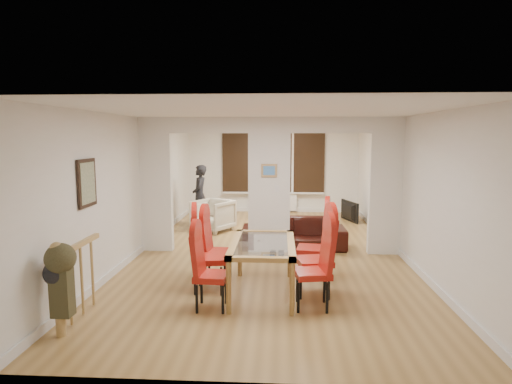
# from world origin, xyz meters

# --- Properties ---
(floor) EXTENTS (5.00, 9.00, 0.01)m
(floor) POSITION_xyz_m (0.00, 0.00, 0.00)
(floor) COLOR olive
(floor) RESTS_ON ground
(room_walls) EXTENTS (5.00, 9.00, 2.60)m
(room_walls) POSITION_xyz_m (0.00, 0.00, 1.30)
(room_walls) COLOR silver
(room_walls) RESTS_ON floor
(divider_wall) EXTENTS (5.00, 0.18, 2.60)m
(divider_wall) POSITION_xyz_m (0.00, 0.00, 1.30)
(divider_wall) COLOR white
(divider_wall) RESTS_ON floor
(bay_window_blinds) EXTENTS (3.00, 0.08, 1.80)m
(bay_window_blinds) POSITION_xyz_m (0.00, 4.44, 1.50)
(bay_window_blinds) COLOR black
(bay_window_blinds) RESTS_ON room_walls
(radiator) EXTENTS (1.40, 0.08, 0.50)m
(radiator) POSITION_xyz_m (0.00, 4.40, 0.30)
(radiator) COLOR white
(radiator) RESTS_ON floor
(pendant_light) EXTENTS (0.36, 0.36, 0.36)m
(pendant_light) POSITION_xyz_m (0.30, 3.30, 2.15)
(pendant_light) COLOR orange
(pendant_light) RESTS_ON room_walls
(stair_newel) EXTENTS (0.40, 1.20, 1.10)m
(stair_newel) POSITION_xyz_m (-2.25, -3.20, 0.55)
(stair_newel) COLOR #AB884E
(stair_newel) RESTS_ON floor
(wall_poster) EXTENTS (0.04, 0.52, 0.67)m
(wall_poster) POSITION_xyz_m (-2.47, -2.40, 1.60)
(wall_poster) COLOR gray
(wall_poster) RESTS_ON room_walls
(pillar_photo) EXTENTS (0.30, 0.03, 0.25)m
(pillar_photo) POSITION_xyz_m (0.00, -0.10, 1.60)
(pillar_photo) COLOR #4C8CD8
(pillar_photo) RESTS_ON divider_wall
(dining_table) EXTENTS (0.90, 1.60, 0.75)m
(dining_table) POSITION_xyz_m (-0.03, -2.23, 0.38)
(dining_table) COLOR olive
(dining_table) RESTS_ON floor
(dining_chair_la) EXTENTS (0.44, 0.44, 1.03)m
(dining_chair_la) POSITION_xyz_m (-0.67, -2.83, 0.52)
(dining_chair_la) COLOR #9E1910
(dining_chair_la) RESTS_ON floor
(dining_chair_lb) EXTENTS (0.52, 0.52, 1.14)m
(dining_chair_lb) POSITION_xyz_m (-0.80, -2.18, 0.57)
(dining_chair_lb) COLOR #9E1910
(dining_chair_lb) RESTS_ON floor
(dining_chair_lc) EXTENTS (0.46, 0.46, 1.06)m
(dining_chair_lc) POSITION_xyz_m (-0.75, -1.73, 0.53)
(dining_chair_lc) COLOR #9E1910
(dining_chair_lc) RESTS_ON floor
(dining_chair_ra) EXTENTS (0.51, 0.51, 1.11)m
(dining_chair_ra) POSITION_xyz_m (0.64, -2.72, 0.56)
(dining_chair_ra) COLOR #9E1910
(dining_chair_ra) RESTS_ON floor
(dining_chair_rb) EXTENTS (0.55, 0.55, 1.16)m
(dining_chair_rb) POSITION_xyz_m (0.70, -2.25, 0.58)
(dining_chair_rb) COLOR #9E1910
(dining_chair_rb) RESTS_ON floor
(dining_chair_rc) EXTENTS (0.53, 0.53, 1.16)m
(dining_chair_rc) POSITION_xyz_m (0.72, -1.61, 0.58)
(dining_chair_rc) COLOR #9E1910
(dining_chair_rc) RESTS_ON floor
(sofa) EXTENTS (2.08, 0.85, 0.60)m
(sofa) POSITION_xyz_m (0.49, 0.33, 0.30)
(sofa) COLOR black
(sofa) RESTS_ON floor
(armchair) EXTENTS (1.11, 1.12, 0.75)m
(armchair) POSITION_xyz_m (-1.38, 1.76, 0.38)
(armchair) COLOR beige
(armchair) RESTS_ON floor
(person) EXTENTS (0.60, 0.43, 1.53)m
(person) POSITION_xyz_m (-1.80, 2.38, 0.77)
(person) COLOR black
(person) RESTS_ON floor
(television) EXTENTS (0.92, 0.40, 0.53)m
(television) POSITION_xyz_m (1.97, 3.14, 0.27)
(television) COLOR black
(television) RESTS_ON floor
(coffee_table) EXTENTS (1.01, 0.66, 0.21)m
(coffee_table) POSITION_xyz_m (0.05, 2.50, 0.11)
(coffee_table) COLOR black
(coffee_table) RESTS_ON floor
(bottle) EXTENTS (0.07, 0.07, 0.27)m
(bottle) POSITION_xyz_m (-0.01, 2.45, 0.35)
(bottle) COLOR #143F19
(bottle) RESTS_ON coffee_table
(bowl) EXTENTS (0.22, 0.22, 0.05)m
(bowl) POSITION_xyz_m (-0.13, 2.62, 0.24)
(bowl) COLOR black
(bowl) RESTS_ON coffee_table
(shoes) EXTENTS (0.26, 0.28, 0.11)m
(shoes) POSITION_xyz_m (0.16, -0.46, 0.05)
(shoes) COLOR black
(shoes) RESTS_ON floor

